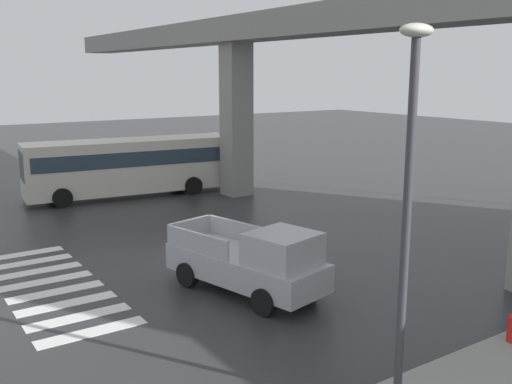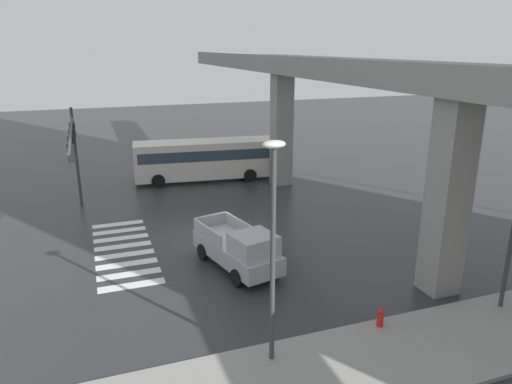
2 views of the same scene
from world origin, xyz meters
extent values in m
plane|color=#2D2D30|center=(0.00, 0.00, 0.00)|extent=(120.00, 120.00, 0.00)
cube|color=silver|center=(-3.85, -5.25, 0.01)|extent=(0.55, 2.80, 0.01)
cube|color=silver|center=(-2.75, -5.25, 0.01)|extent=(0.55, 2.80, 0.01)
cube|color=silver|center=(-1.65, -5.25, 0.01)|extent=(0.55, 2.80, 0.01)
cube|color=silver|center=(-0.55, -5.25, 0.01)|extent=(0.55, 2.80, 0.01)
cube|color=silver|center=(0.55, -5.25, 0.01)|extent=(0.55, 2.80, 0.01)
cube|color=silver|center=(1.65, -5.25, 0.01)|extent=(0.55, 2.80, 0.01)
cube|color=silver|center=(2.75, -5.25, 0.01)|extent=(0.55, 2.80, 0.01)
cube|color=silver|center=(3.85, -5.25, 0.01)|extent=(0.55, 2.80, 0.01)
cube|color=gray|center=(0.00, 6.73, 8.53)|extent=(59.44, 2.02, 1.20)
cube|color=gray|center=(-8.50, 6.73, 3.97)|extent=(1.30, 1.30, 7.93)
cube|color=gray|center=(8.50, 6.73, 3.97)|extent=(1.30, 1.30, 7.93)
cube|color=gray|center=(11.79, 2.00, 0.07)|extent=(4.00, 36.00, 0.15)
cube|color=#A8AAAF|center=(3.63, -0.51, 0.78)|extent=(5.40, 3.03, 0.80)
cube|color=#A8AAAF|center=(5.04, -0.17, 1.63)|extent=(2.06, 2.09, 0.90)
cube|color=#3F5160|center=(5.50, -0.06, 1.63)|extent=(0.48, 1.65, 0.77)
cube|color=#A8AAAF|center=(2.31, 0.08, 1.48)|extent=(2.60, 0.71, 0.60)
cube|color=#A8AAAF|center=(2.72, -1.62, 1.48)|extent=(2.60, 0.71, 0.60)
cube|color=#A8AAAF|center=(1.20, -1.09, 1.48)|extent=(0.50, 1.72, 0.60)
cylinder|color=black|center=(4.96, 0.74, 0.38)|extent=(0.80, 0.45, 0.76)
cylinder|color=black|center=(5.38, -1.02, 0.38)|extent=(0.80, 0.45, 0.76)
cylinder|color=black|center=(1.89, 0.00, 0.38)|extent=(0.80, 0.45, 0.76)
cylinder|color=black|center=(2.30, -1.75, 0.38)|extent=(0.80, 0.45, 0.76)
cube|color=beige|center=(-11.33, 1.96, 1.64)|extent=(3.69, 11.01, 2.70)
cube|color=#2D3D4C|center=(-11.33, 1.96, 2.11)|extent=(3.67, 10.48, 0.76)
cube|color=#2D3D4C|center=(-11.93, -3.37, 1.98)|extent=(2.24, 0.33, 1.49)
cylinder|color=black|center=(-10.54, -1.94, 0.48)|extent=(0.45, 0.99, 0.96)
cylinder|color=black|center=(-12.97, -1.66, 0.48)|extent=(0.45, 0.99, 0.96)
cylinder|color=black|center=(-9.79, 4.77, 0.48)|extent=(0.45, 0.99, 0.96)
cylinder|color=black|center=(-12.22, 5.05, 0.48)|extent=(0.45, 0.99, 0.96)
cylinder|color=#38383D|center=(-8.18, -7.17, 3.10)|extent=(0.18, 0.18, 6.20)
cylinder|color=#38383D|center=(-2.78, -7.17, 5.60)|extent=(10.80, 0.14, 0.14)
cube|color=black|center=(-6.58, -7.17, 5.08)|extent=(0.24, 0.32, 0.84)
sphere|color=red|center=(-6.58, -7.17, 5.34)|extent=(0.17, 0.17, 0.17)
cube|color=black|center=(-4.38, -7.17, 5.08)|extent=(0.24, 0.32, 0.84)
sphere|color=red|center=(-4.38, -7.17, 5.34)|extent=(0.17, 0.17, 0.17)
cube|color=black|center=(-2.18, -7.17, 5.08)|extent=(0.24, 0.32, 0.84)
sphere|color=red|center=(-2.18, -7.17, 5.34)|extent=(0.17, 0.17, 0.17)
cube|color=black|center=(0.02, -7.17, 5.08)|extent=(0.24, 0.32, 0.84)
sphere|color=red|center=(0.02, -7.17, 5.34)|extent=(0.17, 0.17, 0.17)
cube|color=#19722D|center=(-2.58, -7.17, 5.15)|extent=(1.10, 0.04, 0.28)
cylinder|color=#38383D|center=(10.59, -1.52, 3.50)|extent=(0.16, 0.16, 7.00)
ellipsoid|color=beige|center=(10.59, -1.52, 7.12)|extent=(0.44, 0.70, 0.24)
cylinder|color=red|center=(10.19, 2.80, 0.35)|extent=(0.24, 0.24, 0.70)
sphere|color=red|center=(10.19, 2.80, 0.74)|extent=(0.22, 0.22, 0.22)
camera|label=1|loc=(17.50, -9.37, 6.43)|focal=40.83mm
camera|label=2|loc=(22.70, -6.39, 9.75)|focal=33.38mm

